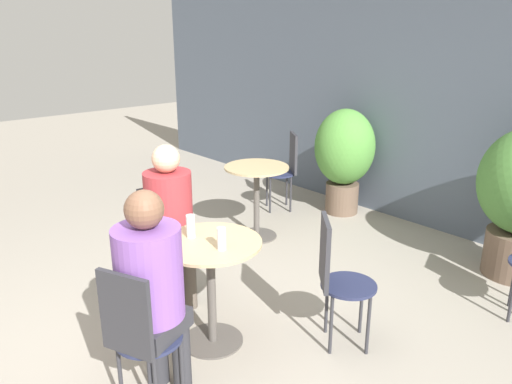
{
  "coord_description": "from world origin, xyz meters",
  "views": [
    {
      "loc": [
        2.42,
        -1.54,
        2.08
      ],
      "look_at": [
        0.01,
        0.61,
        1.01
      ],
      "focal_mm": 35.0,
      "sensor_mm": 36.0,
      "label": 1
    }
  ],
  "objects": [
    {
      "name": "potted_plant_0",
      "position": [
        -1.03,
        2.88,
        0.72
      ],
      "size": [
        0.68,
        0.68,
        1.21
      ],
      "color": "brown",
      "rests_on": "ground_plane"
    },
    {
      "name": "beer_glass_1",
      "position": [
        -0.13,
        0.16,
        0.83
      ],
      "size": [
        0.06,
        0.06,
        0.16
      ],
      "color": "silver",
      "rests_on": "cafe_table_near"
    },
    {
      "name": "storefront_wall",
      "position": [
        0.0,
        3.24,
        1.5
      ],
      "size": [
        10.0,
        0.06,
        3.0
      ],
      "color": "#4C5666",
      "rests_on": "ground_plane"
    },
    {
      "name": "cafe_table_near",
      "position": [
        0.01,
        0.21,
        0.55
      ],
      "size": [
        0.68,
        0.68,
        0.76
      ],
      "color": "#514C47",
      "rests_on": "ground_plane"
    },
    {
      "name": "cafe_table_far",
      "position": [
        -1.15,
        1.65,
        0.53
      ],
      "size": [
        0.65,
        0.65,
        0.76
      ],
      "color": "#514C47",
      "rests_on": "ground_plane"
    },
    {
      "name": "bistro_chair_5",
      "position": [
        0.57,
        0.82,
        0.54
      ],
      "size": [
        0.43,
        0.43,
        0.91
      ],
      "rotation": [
        0.0,
        0.0,
        2.4
      ],
      "color": "#232847",
      "rests_on": "ground_plane"
    },
    {
      "name": "bistro_chair_1",
      "position": [
        0.3,
        -0.49,
        0.54
      ],
      "size": [
        0.4,
        0.42,
        0.91
      ],
      "rotation": [
        0.0,
        0.0,
        -2.75
      ],
      "color": "#232847",
      "rests_on": "ground_plane"
    },
    {
      "name": "bistro_chair_0",
      "position": [
        -0.74,
        0.31,
        0.54
      ],
      "size": [
        0.39,
        0.37,
        0.91
      ],
      "rotation": [
        0.0,
        0.0,
        1.44
      ],
      "color": "#232847",
      "rests_on": "ground_plane"
    },
    {
      "name": "seated_person_0",
      "position": [
        -0.6,
        0.29,
        0.75
      ],
      "size": [
        0.38,
        0.35,
        1.28
      ],
      "rotation": [
        0.0,
        0.0,
        1.44
      ],
      "color": "brown",
      "rests_on": "ground_plane"
    },
    {
      "name": "ground_plane",
      "position": [
        0.0,
        0.0,
        0.0
      ],
      "size": [
        20.0,
        20.0,
        0.0
      ],
      "primitive_type": "plane",
      "color": "gray"
    },
    {
      "name": "seated_person_1",
      "position": [
        0.24,
        -0.36,
        0.75
      ],
      "size": [
        0.42,
        0.44,
        1.29
      ],
      "rotation": [
        0.0,
        0.0,
        3.53
      ],
      "color": "#2D2D33",
      "rests_on": "ground_plane"
    },
    {
      "name": "bistro_chair_3",
      "position": [
        -1.55,
        2.47,
        0.54
      ],
      "size": [
        0.42,
        0.43,
        0.91
      ],
      "rotation": [
        0.0,
        0.0,
        5.69
      ],
      "color": "#232847",
      "rests_on": "ground_plane"
    },
    {
      "name": "beer_glass_0",
      "position": [
        0.16,
        0.19,
        0.83
      ],
      "size": [
        0.06,
        0.06,
        0.15
      ],
      "color": "silver",
      "rests_on": "cafe_table_near"
    }
  ]
}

